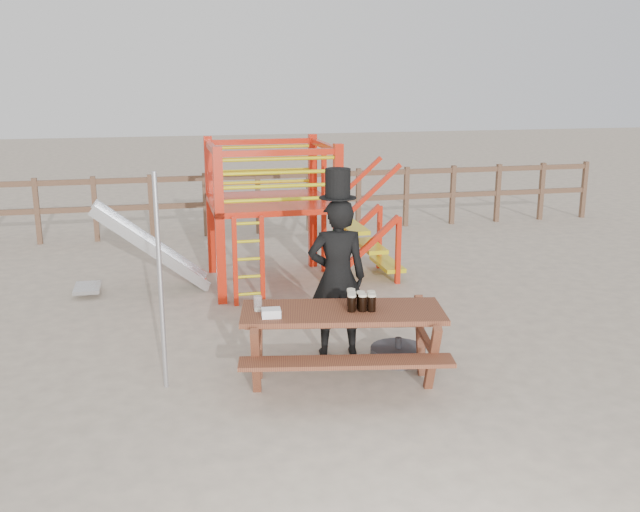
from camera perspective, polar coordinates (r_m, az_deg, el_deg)
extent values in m
plane|color=#BCAA92|center=(7.20, -0.82, -10.22)|extent=(60.00, 60.00, 0.00)
cube|color=brown|center=(13.61, -7.12, 6.27)|extent=(15.00, 0.06, 0.10)
cube|color=brown|center=(13.69, -7.05, 4.18)|extent=(15.00, 0.06, 0.10)
cube|color=brown|center=(13.78, -21.69, 3.34)|extent=(0.09, 0.09, 1.20)
cube|color=brown|center=(13.66, -17.55, 3.60)|extent=(0.09, 0.09, 1.20)
cube|color=brown|center=(13.62, -13.35, 3.85)|extent=(0.09, 0.09, 1.20)
cube|color=brown|center=(13.64, -9.14, 4.07)|extent=(0.09, 0.09, 1.20)
cube|color=brown|center=(13.74, -4.97, 4.28)|extent=(0.09, 0.09, 1.20)
cube|color=brown|center=(13.92, -0.88, 4.46)|extent=(0.09, 0.09, 1.20)
cube|color=brown|center=(14.16, 3.09, 4.61)|extent=(0.09, 0.09, 1.20)
cube|color=brown|center=(14.46, 6.91, 4.73)|extent=(0.09, 0.09, 1.20)
cube|color=brown|center=(14.83, 10.57, 4.83)|extent=(0.09, 0.09, 1.20)
cube|color=brown|center=(15.25, 14.03, 4.91)|extent=(0.09, 0.09, 1.20)
cube|color=brown|center=(15.73, 17.29, 4.96)|extent=(0.09, 0.09, 1.20)
cube|color=brown|center=(16.25, 20.36, 5.00)|extent=(0.09, 0.09, 1.20)
cube|color=red|center=(9.44, -8.02, 2.33)|extent=(0.12, 0.12, 2.10)
cube|color=red|center=(9.70, 1.44, 2.79)|extent=(0.12, 0.12, 2.10)
cube|color=red|center=(11.00, -8.78, 4.02)|extent=(0.12, 0.12, 2.10)
cube|color=red|center=(11.23, -0.60, 4.39)|extent=(0.12, 0.12, 2.10)
cube|color=red|center=(10.28, -4.00, 4.28)|extent=(1.72, 1.72, 0.08)
cube|color=red|center=(9.39, -3.31, 8.26)|extent=(1.60, 0.08, 0.08)
cube|color=red|center=(10.96, -4.75, 9.11)|extent=(1.60, 0.08, 0.08)
cube|color=red|center=(10.08, -8.63, 8.54)|extent=(0.08, 1.60, 0.08)
cube|color=red|center=(10.33, 0.36, 8.84)|extent=(0.08, 1.60, 0.08)
cylinder|color=#D5C511|center=(9.48, -3.25, 4.53)|extent=(1.50, 0.05, 0.05)
cylinder|color=#D5C511|center=(11.04, -4.68, 5.90)|extent=(1.50, 0.05, 0.05)
cylinder|color=#D5C511|center=(9.45, -3.27, 5.60)|extent=(1.50, 0.05, 0.05)
cylinder|color=#D5C511|center=(11.01, -4.70, 6.83)|extent=(1.50, 0.05, 0.05)
cylinder|color=#D5C511|center=(9.42, -3.29, 6.69)|extent=(1.50, 0.05, 0.05)
cylinder|color=#D5C511|center=(10.99, -4.72, 7.76)|extent=(1.50, 0.05, 0.05)
cylinder|color=#D5C511|center=(9.40, -3.30, 7.77)|extent=(1.50, 0.05, 0.05)
cylinder|color=#D5C511|center=(10.97, -4.74, 8.69)|extent=(1.50, 0.05, 0.05)
cube|color=red|center=(9.41, -6.81, -0.48)|extent=(0.06, 0.06, 1.20)
cube|color=red|center=(9.46, -4.64, -0.36)|extent=(0.06, 0.06, 1.20)
cylinder|color=#D5C511|center=(9.56, -5.66, -3.03)|extent=(0.36, 0.04, 0.04)
cylinder|color=#D5C511|center=(9.49, -5.69, -1.65)|extent=(0.36, 0.04, 0.04)
cylinder|color=#D5C511|center=(9.42, -5.73, -0.24)|extent=(0.36, 0.04, 0.04)
cylinder|color=#D5C511|center=(9.37, -5.77, 1.18)|extent=(0.36, 0.04, 0.04)
cylinder|color=#D5C511|center=(9.32, -5.80, 2.62)|extent=(0.36, 0.04, 0.04)
cube|color=#D5C511|center=(10.49, 1.15, 3.85)|extent=(0.30, 0.90, 0.06)
cube|color=#D5C511|center=(10.62, 2.60, 2.31)|extent=(0.30, 0.90, 0.06)
cube|color=#D5C511|center=(10.77, 4.02, 0.82)|extent=(0.30, 0.90, 0.06)
cube|color=#D5C511|center=(10.92, 5.40, -0.63)|extent=(0.30, 0.90, 0.06)
cube|color=red|center=(10.27, 3.91, 0.85)|extent=(0.95, 0.08, 0.86)
cube|color=red|center=(11.12, 2.57, 1.91)|extent=(0.95, 0.08, 0.86)
cube|color=silver|center=(10.28, -13.34, 0.62)|extent=(1.53, 0.55, 1.21)
cube|color=silver|center=(10.01, -13.35, 0.48)|extent=(1.58, 0.04, 1.28)
cube|color=silver|center=(10.54, -13.36, 1.17)|extent=(1.58, 0.04, 1.28)
cube|color=silver|center=(10.46, -18.11, -2.43)|extent=(0.35, 0.55, 0.05)
cube|color=brown|center=(6.97, 1.80, -4.53)|extent=(2.07, 1.08, 0.05)
cube|color=brown|center=(6.57, 2.14, -8.49)|extent=(1.99, 0.63, 0.04)
cube|color=brown|center=(7.58, 1.48, -5.31)|extent=(1.99, 0.63, 0.04)
cube|color=brown|center=(7.10, -5.04, -7.54)|extent=(0.29, 1.18, 0.71)
cube|color=brown|center=(7.22, 8.48, -7.27)|extent=(0.29, 1.18, 0.71)
imported|color=black|center=(7.67, 1.38, -1.76)|extent=(0.68, 0.49, 1.74)
cube|color=#0D9526|center=(7.74, 1.27, 0.01)|extent=(0.07, 0.03, 0.40)
cylinder|color=black|center=(7.47, 1.42, 4.69)|extent=(0.39, 0.39, 0.01)
cylinder|color=black|center=(7.45, 1.43, 5.88)|extent=(0.27, 0.27, 0.30)
cube|color=white|center=(7.56, 1.31, 6.82)|extent=(0.14, 0.02, 0.03)
cylinder|color=#B2B2B7|center=(6.94, -12.65, -2.14)|extent=(0.05, 0.05, 2.13)
cylinder|color=#37373C|center=(7.80, 6.26, -7.77)|extent=(0.60, 0.60, 0.14)
cylinder|color=#37373C|center=(7.75, 6.29, -6.90)|extent=(0.07, 0.07, 0.11)
cube|color=white|center=(6.77, -3.93, -4.57)|extent=(0.19, 0.15, 0.08)
cylinder|color=black|center=(6.90, 2.55, -3.86)|extent=(0.08, 0.08, 0.15)
cylinder|color=beige|center=(6.88, 2.56, -3.18)|extent=(0.08, 0.08, 0.02)
cylinder|color=black|center=(6.92, 3.42, -3.83)|extent=(0.08, 0.08, 0.15)
cylinder|color=beige|center=(6.89, 3.43, -3.15)|extent=(0.08, 0.08, 0.02)
cylinder|color=black|center=(6.92, 4.15, -3.83)|extent=(0.08, 0.08, 0.15)
cylinder|color=beige|center=(6.90, 4.16, -3.15)|extent=(0.08, 0.08, 0.02)
cylinder|color=black|center=(6.98, 2.54, -3.64)|extent=(0.08, 0.08, 0.15)
cylinder|color=beige|center=(6.96, 2.55, -2.97)|extent=(0.08, 0.08, 0.02)
cylinder|color=black|center=(7.00, 3.27, -3.60)|extent=(0.08, 0.08, 0.15)
cylinder|color=beige|center=(6.98, 3.28, -2.93)|extent=(0.08, 0.08, 0.02)
cylinder|color=black|center=(7.02, 4.11, -3.58)|extent=(0.08, 0.08, 0.15)
cylinder|color=beige|center=(6.99, 4.12, -2.91)|extent=(0.08, 0.08, 0.02)
cylinder|color=black|center=(7.08, 2.49, -3.40)|extent=(0.08, 0.08, 0.15)
cylinder|color=beige|center=(7.05, 2.50, -2.73)|extent=(0.08, 0.08, 0.02)
cylinder|color=silver|center=(6.94, -4.99, -3.80)|extent=(0.08, 0.08, 0.15)
cylinder|color=beige|center=(6.96, -4.98, -4.31)|extent=(0.07, 0.07, 0.02)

